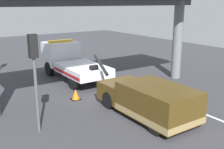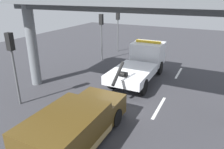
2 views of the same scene
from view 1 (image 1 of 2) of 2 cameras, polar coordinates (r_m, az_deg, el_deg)
ground_plane at (r=16.23m, az=-2.72°, el=-3.70°), size 60.00×40.00×0.10m
lane_stripe_west at (r=13.59m, az=19.82°, el=-8.19°), size 2.60×0.16×0.01m
lane_stripe_mid at (r=17.50m, az=3.89°, el=-2.13°), size 2.60×0.16×0.01m
lane_stripe_east at (r=22.35m, az=-5.61°, el=1.62°), size 2.60×0.16×0.01m
tow_truck_white at (r=19.21m, az=-8.86°, el=2.97°), size 7.25×2.42×2.46m
towed_van_green at (r=12.63m, az=7.74°, el=-5.38°), size 5.20×2.22×1.58m
traffic_light_near at (r=10.90m, az=-16.02°, el=2.54°), size 0.39×0.32×3.97m
traffic_cone_orange at (r=14.93m, az=-7.62°, el=-4.20°), size 0.49×0.49×0.58m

